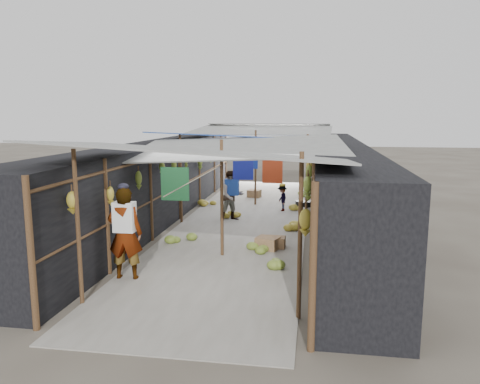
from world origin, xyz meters
The scene contains 14 objects.
ground centered at (0.00, 0.00, 0.00)m, with size 80.00×80.00×0.00m, color #6B6356.
aisle_slab centered at (0.00, 6.50, 0.01)m, with size 3.60×16.00×0.02m, color #9E998E.
stall_left centered at (-2.70, 6.50, 1.15)m, with size 1.40×15.00×2.30m, color black.
stall_right centered at (2.70, 6.50, 1.15)m, with size 1.40×15.00×2.30m, color black.
crate_near centered at (0.96, 3.64, 0.15)m, with size 0.50×0.40×0.30m, color #966D4C.
crate_mid centered at (1.13, 3.81, 0.14)m, with size 0.45×0.36×0.27m, color #966D4C.
crate_back centered at (-0.22, 10.43, 0.15)m, with size 0.47×0.38×0.30m, color #966D4C.
black_basin centered at (1.68, 9.09, 0.09)m, with size 0.59×0.59×0.18m, color black.
vendor_elderly centered at (-1.53, 1.27, 0.90)m, with size 0.66×0.43×1.80m, color white.
shopper_blue centered at (-0.39, 6.49, 0.75)m, with size 0.73×0.57×1.49m, color #2058A1.
vendor_seated centered at (0.99, 8.07, 0.43)m, with size 0.56×0.32×0.86m, color #534F48.
market_canopy centered at (0.02, 6.83, 2.41)m, with size 5.62×15.20×2.77m.
hanging_bananas centered at (0.25, 6.68, 1.64)m, with size 3.96×13.76×0.83m.
floor_bananas centered at (0.13, 7.01, 0.14)m, with size 3.69×9.17×0.34m.
Camera 1 is at (1.97, -6.92, 3.14)m, focal length 35.00 mm.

